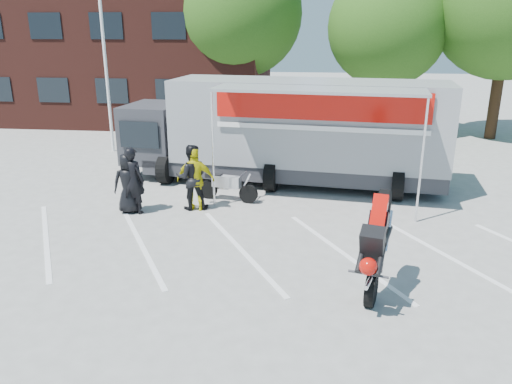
% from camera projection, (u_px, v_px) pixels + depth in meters
% --- Properties ---
extents(ground, '(100.00, 100.00, 0.00)m').
position_uv_depth(ground, '(224.00, 267.00, 10.75)').
color(ground, '#A1A19C').
rests_on(ground, ground).
extents(parking_bay_lines, '(18.09, 13.33, 0.01)m').
position_uv_depth(parking_bay_lines, '(231.00, 248.00, 11.69)').
color(parking_bay_lines, white).
rests_on(parking_bay_lines, ground).
extents(office_building, '(18.00, 8.00, 7.00)m').
position_uv_depth(office_building, '(103.00, 55.00, 27.74)').
color(office_building, '#481D17').
rests_on(office_building, ground).
extents(flagpole, '(1.61, 0.12, 8.00)m').
position_uv_depth(flagpole, '(108.00, 24.00, 19.29)').
color(flagpole, white).
rests_on(flagpole, ground).
extents(tree_left, '(6.12, 6.12, 8.64)m').
position_uv_depth(tree_left, '(239.00, 14.00, 24.32)').
color(tree_left, '#382314').
rests_on(tree_left, ground).
extents(tree_mid, '(5.44, 5.44, 7.68)m').
position_uv_depth(tree_mid, '(388.00, 27.00, 22.79)').
color(tree_mid, '#382314').
rests_on(tree_mid, ground).
extents(tree_right, '(6.46, 6.46, 9.12)m').
position_uv_depth(tree_right, '(509.00, 4.00, 21.48)').
color(tree_right, '#382314').
rests_on(tree_right, ground).
extents(transporter_truck, '(11.07, 6.25, 3.36)m').
position_uv_depth(transporter_truck, '(291.00, 183.00, 16.64)').
color(transporter_truck, gray).
rests_on(transporter_truck, ground).
extents(parked_motorcycle, '(1.97, 1.01, 0.99)m').
position_uv_depth(parked_motorcycle, '(228.00, 201.00, 14.91)').
color(parked_motorcycle, silver).
rests_on(parked_motorcycle, ground).
extents(stunt_bike_rider, '(1.37, 2.07, 2.24)m').
position_uv_depth(stunt_bike_rider, '(376.00, 287.00, 9.95)').
color(stunt_bike_rider, black).
rests_on(stunt_bike_rider, ground).
extents(spectator_leather_a, '(0.96, 0.77, 1.70)m').
position_uv_depth(spectator_leather_a, '(129.00, 183.00, 13.72)').
color(spectator_leather_a, black).
rests_on(spectator_leather_a, ground).
extents(spectator_leather_b, '(0.77, 0.59, 1.87)m').
position_uv_depth(spectator_leather_b, '(133.00, 181.00, 13.64)').
color(spectator_leather_b, black).
rests_on(spectator_leather_b, ground).
extents(spectator_leather_c, '(1.05, 0.91, 1.86)m').
position_uv_depth(spectator_leather_c, '(192.00, 177.00, 13.97)').
color(spectator_leather_c, black).
rests_on(spectator_leather_c, ground).
extents(spectator_hivis, '(1.07, 0.49, 1.79)m').
position_uv_depth(spectator_hivis, '(196.00, 179.00, 13.88)').
color(spectator_hivis, '#D7CE0B').
rests_on(spectator_hivis, ground).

